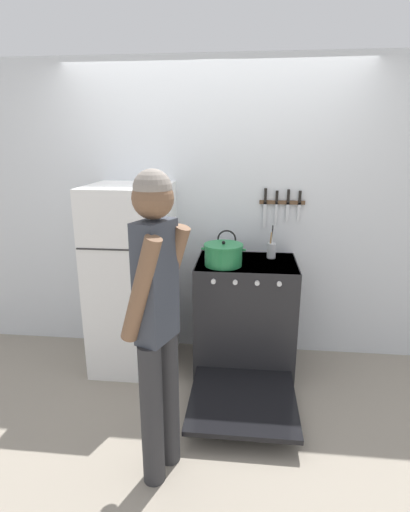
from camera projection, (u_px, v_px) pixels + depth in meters
The scene contains 9 objects.
ground_plane at pixel (213, 345), 3.82m from camera, with size 14.00×14.00×0.00m, color gray.
wall_back at pixel (214, 213), 3.49m from camera, with size 10.00×0.06×2.55m.
refrigerator at pixel (133, 278), 3.34m from camera, with size 0.64×0.71×1.55m.
stove_range at pixel (245, 317), 3.34m from camera, with size 0.81×1.36×0.94m.
dutch_oven_pot at pixel (223, 255), 3.12m from camera, with size 0.35×0.31×0.20m.
tea_kettle at pixel (227, 249), 3.36m from camera, with size 0.26×0.21×0.23m.
utensil_jar at pixel (271, 250), 3.32m from camera, with size 0.07×0.08×0.27m.
person at pixel (157, 314), 2.11m from camera, with size 0.37×0.42×1.76m.
wall_knife_strip at pixel (282, 202), 3.36m from camera, with size 0.38×0.03×0.34m.
Camera 1 is at (0.29, -3.42, 1.89)m, focal length 28.00 mm.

